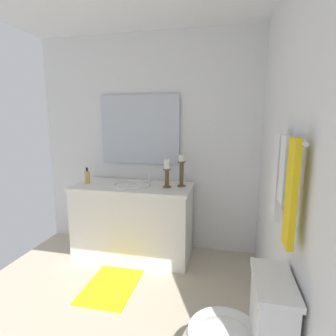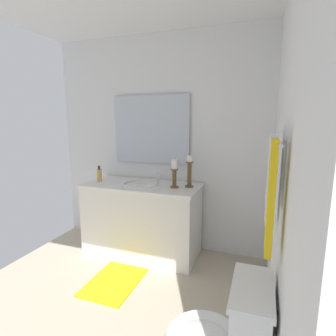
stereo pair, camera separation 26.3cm
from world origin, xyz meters
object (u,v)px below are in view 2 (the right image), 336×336
(bath_mat, at_px, (114,282))
(sink_basin, at_px, (142,188))
(candle_holder_tall, at_px, (189,170))
(candle_holder_short, at_px, (174,173))
(towel_bar, at_px, (278,141))
(towel_near_corner, at_px, (271,198))
(mirror, at_px, (151,129))
(towel_center, at_px, (271,173))
(towel_near_vanity, at_px, (270,180))
(vanity_cabinet, at_px, (142,219))
(soap_bottle, at_px, (99,175))

(bath_mat, bearing_deg, sink_basin, 179.91)
(candle_holder_tall, xyz_separation_m, candle_holder_short, (0.08, -0.14, -0.02))
(towel_bar, height_order, towel_near_corner, towel_near_corner)
(towel_near_corner, bearing_deg, sink_basin, -136.89)
(mirror, height_order, towel_center, mirror)
(candle_holder_tall, xyz_separation_m, towel_near_corner, (1.44, 0.76, 0.18))
(sink_basin, height_order, bath_mat, sink_basin)
(sink_basin, distance_m, towel_near_corner, 1.92)
(towel_near_vanity, xyz_separation_m, towel_near_corner, (0.37, 0.00, -0.00))
(towel_center, distance_m, towel_near_corner, 0.20)
(vanity_cabinet, relative_size, mirror, 1.40)
(mirror, relative_size, towel_near_corner, 1.80)
(mirror, distance_m, towel_center, 1.96)
(sink_basin, bearing_deg, towel_bar, 47.71)
(sink_basin, distance_m, candle_holder_short, 0.43)
(mirror, distance_m, soap_bottle, 0.79)
(candle_holder_short, relative_size, towel_center, 0.83)
(candle_holder_short, bearing_deg, sink_basin, -91.73)
(soap_bottle, height_order, towel_near_vanity, towel_near_vanity)
(mirror, distance_m, towel_near_corner, 2.11)
(towel_near_corner, bearing_deg, bath_mat, -120.17)
(sink_basin, relative_size, candle_holder_tall, 1.20)
(candle_holder_tall, relative_size, towel_near_vanity, 0.66)
(candle_holder_short, distance_m, towel_center, 1.50)
(sink_basin, xyz_separation_m, towel_center, (1.19, 1.28, 0.48))
(sink_basin, xyz_separation_m, soap_bottle, (0.03, -0.52, 0.11))
(candle_holder_tall, bearing_deg, candle_holder_short, -61.68)
(candle_holder_tall, bearing_deg, towel_center, 31.24)
(vanity_cabinet, relative_size, towel_bar, 2.30)
(mirror, height_order, candle_holder_short, mirror)
(towel_near_vanity, relative_size, towel_center, 1.43)
(vanity_cabinet, distance_m, towel_near_corner, 2.03)
(mirror, xyz_separation_m, candle_holder_tall, (0.22, 0.53, -0.41))
(vanity_cabinet, distance_m, towel_bar, 2.03)
(soap_bottle, distance_m, towel_center, 2.17)
(towel_near_vanity, height_order, towel_near_corner, same)
(candle_holder_short, relative_size, towel_bar, 0.53)
(candle_holder_tall, height_order, candle_holder_short, candle_holder_tall)
(bath_mat, bearing_deg, soap_bottle, -138.94)
(mirror, height_order, soap_bottle, mirror)
(towel_near_vanity, bearing_deg, bath_mat, -106.17)
(towel_center, distance_m, bath_mat, 1.87)
(candle_holder_tall, bearing_deg, bath_mat, -37.44)
(towel_center, bearing_deg, soap_bottle, -122.63)
(soap_bottle, height_order, towel_bar, towel_bar)
(candle_holder_tall, xyz_separation_m, soap_bottle, (0.09, -1.05, -0.10))
(candle_holder_tall, xyz_separation_m, towel_center, (1.25, 0.76, 0.26))
(sink_basin, bearing_deg, towel_near_corner, 43.11)
(mirror, bearing_deg, vanity_cabinet, -0.01)
(towel_near_corner, xyz_separation_m, bath_mat, (-0.75, -1.29, -1.16))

